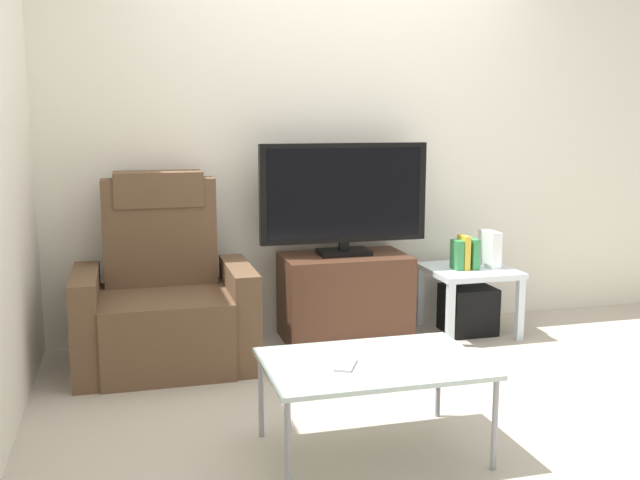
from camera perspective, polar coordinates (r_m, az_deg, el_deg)
ground_plane at (r=3.94m, az=5.89°, el=-11.11°), size 6.40×6.40×0.00m
wall_back at (r=4.76m, az=1.28°, el=8.53°), size 6.40×0.06×2.60m
tv_stand at (r=4.60m, az=1.94°, el=-4.46°), size 0.78×0.47×0.54m
television at (r=4.51m, az=1.92°, el=3.46°), size 1.06×0.20×0.69m
recliner_armchair at (r=4.23m, az=-12.15°, el=-4.53°), size 0.98×0.78×1.08m
side_table at (r=4.81m, az=11.61°, el=-2.93°), size 0.54×0.54×0.43m
subwoofer_box at (r=4.86m, az=11.53°, el=-5.35°), size 0.31×0.31×0.31m
book_leftmost at (r=4.71m, az=10.70°, el=-1.15°), size 0.05×0.11×0.19m
book_middle at (r=4.73m, az=11.21°, el=-0.95°), size 0.04×0.12×0.22m
book_rightmost at (r=4.76m, az=11.86°, el=-1.05°), size 0.05×0.13×0.19m
game_console at (r=4.84m, az=13.17°, el=-0.67°), size 0.07×0.20×0.23m
coffee_table at (r=3.05m, az=4.15°, el=-9.89°), size 0.90×0.60×0.40m
cell_phone at (r=2.97m, az=2.02°, el=-9.77°), size 0.13×0.17×0.01m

